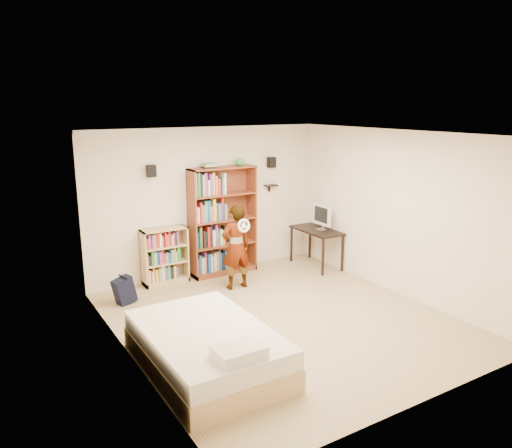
{
  "coord_description": "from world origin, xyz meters",
  "views": [
    {
      "loc": [
        -3.87,
        -5.61,
        3.11
      ],
      "look_at": [
        -0.09,
        0.6,
        1.34
      ],
      "focal_mm": 35.0,
      "sensor_mm": 36.0,
      "label": 1
    }
  ],
  "objects": [
    {
      "name": "computer_desk",
      "position": [
        1.96,
        1.73,
        0.37
      ],
      "size": [
        0.54,
        1.08,
        0.74
      ],
      "primitive_type": null,
      "color": "black",
      "rests_on": "ground"
    },
    {
      "name": "tall_bookshelf",
      "position": [
        0.24,
        2.32,
        0.99
      ],
      "size": [
        1.26,
        0.37,
        1.99
      ],
      "primitive_type": null,
      "color": "maroon",
      "rests_on": "ground"
    },
    {
      "name": "wii_wheel",
      "position": [
        0.06,
        1.23,
        1.16
      ],
      "size": [
        0.23,
        0.09,
        0.23
      ],
      "primitive_type": "torus",
      "rotation": [
        1.36,
        0.0,
        0.0
      ],
      "color": "silver",
      "rests_on": "person"
    },
    {
      "name": "daybed",
      "position": [
        -1.54,
        -0.65,
        0.31
      ],
      "size": [
        1.38,
        2.12,
        0.62
      ],
      "primitive_type": null,
      "color": "white",
      "rests_on": "ground"
    },
    {
      "name": "crown_molding",
      "position": [
        0.0,
        0.0,
        2.67
      ],
      "size": [
        4.5,
        5.0,
        0.06
      ],
      "color": "silver",
      "rests_on": "room_shell"
    },
    {
      "name": "ground",
      "position": [
        0.0,
        0.0,
        0.0
      ],
      "size": [
        4.5,
        5.0,
        0.01
      ],
      "primitive_type": "cube",
      "color": "tan",
      "rests_on": "ground"
    },
    {
      "name": "speaker_right",
      "position": [
        1.35,
        2.4,
        2.0
      ],
      "size": [
        0.14,
        0.12,
        0.2
      ],
      "primitive_type": "cube",
      "color": "black",
      "rests_on": "room_shell"
    },
    {
      "name": "navy_bag",
      "position": [
        -1.81,
        1.79,
        0.23
      ],
      "size": [
        0.39,
        0.31,
        0.46
      ],
      "primitive_type": null,
      "rotation": [
        0.0,
        0.0,
        0.29
      ],
      "color": "black",
      "rests_on": "ground"
    },
    {
      "name": "room_shell",
      "position": [
        0.0,
        0.0,
        1.76
      ],
      "size": [
        4.52,
        5.02,
        2.71
      ],
      "color": "#F0E2CD",
      "rests_on": "ground"
    },
    {
      "name": "person",
      "position": [
        0.06,
        1.5,
        0.73
      ],
      "size": [
        0.54,
        0.37,
        1.46
      ],
      "primitive_type": "imported",
      "rotation": [
        0.0,
        0.0,
        3.1
      ],
      "color": "black",
      "rests_on": "ground"
    },
    {
      "name": "speaker_left",
      "position": [
        -1.05,
        2.4,
        2.0
      ],
      "size": [
        0.14,
        0.12,
        0.2
      ],
      "primitive_type": "cube",
      "color": "black",
      "rests_on": "room_shell"
    },
    {
      "name": "imac",
      "position": [
        2.01,
        1.66,
        0.98
      ],
      "size": [
        0.17,
        0.49,
        0.48
      ],
      "primitive_type": null,
      "rotation": [
        0.0,
        0.0,
        0.15
      ],
      "color": "silver",
      "rests_on": "computer_desk"
    },
    {
      "name": "wall_shelf",
      "position": [
        1.35,
        2.41,
        1.55
      ],
      "size": [
        0.25,
        0.16,
        0.02
      ],
      "primitive_type": "cube",
      "color": "black",
      "rests_on": "room_shell"
    },
    {
      "name": "low_bookshelf",
      "position": [
        -0.9,
        2.35,
        0.5
      ],
      "size": [
        0.8,
        0.3,
        1.0
      ],
      "primitive_type": null,
      "color": "#DAB275",
      "rests_on": "ground"
    }
  ]
}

